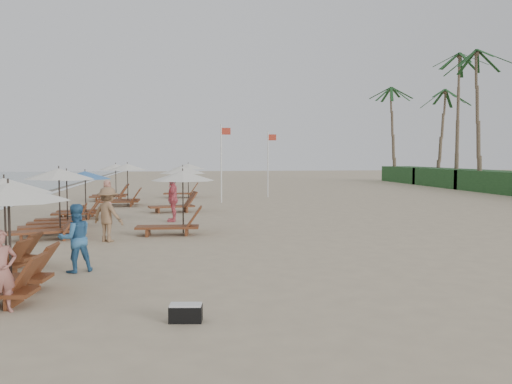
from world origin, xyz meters
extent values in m
plane|color=tan|center=(0.00, 0.00, 0.00)|extent=(160.00, 160.00, 0.00)
cube|color=#193D1C|center=(22.00, 22.00, 0.80)|extent=(3.20, 8.00, 1.60)
cube|color=#193D1C|center=(22.00, 29.50, 0.80)|extent=(3.20, 8.00, 1.60)
cube|color=#193D1C|center=(22.00, 37.00, 0.80)|extent=(3.20, 8.00, 1.60)
cylinder|color=brown|center=(21.10, 23.20, 5.30)|extent=(0.36, 0.36, 10.60)
cylinder|color=brown|center=(22.00, 28.40, 5.70)|extent=(0.36, 0.36, 11.40)
cylinder|color=brown|center=(22.90, 33.60, 4.50)|extent=(0.36, 0.36, 9.00)
cylinder|color=brown|center=(21.10, 38.80, 4.90)|extent=(0.36, 0.36, 9.80)
cylinder|color=black|center=(-5.39, -3.00, 1.08)|extent=(0.05, 0.05, 2.16)
cone|color=white|center=(-5.39, -3.00, 2.06)|extent=(2.32, 2.32, 0.35)
cylinder|color=black|center=(-6.25, -0.42, 1.08)|extent=(0.05, 0.05, 2.16)
cone|color=white|center=(-6.25, -0.42, 2.06)|extent=(2.24, 2.24, 0.35)
cylinder|color=black|center=(-6.08, 4.78, 1.13)|extent=(0.05, 0.05, 2.26)
cone|color=white|center=(-6.08, 4.78, 2.16)|extent=(2.27, 2.27, 0.35)
cylinder|color=black|center=(-6.33, 7.30, 1.06)|extent=(0.05, 0.05, 2.11)
cone|color=white|center=(-6.33, 7.30, 2.01)|extent=(2.07, 2.07, 0.35)
cylinder|color=black|center=(-6.15, 10.39, 1.00)|extent=(0.05, 0.05, 2.00)
cone|color=#3C71B2|center=(-6.15, 10.39, 1.90)|extent=(2.26, 2.26, 0.35)
cylinder|color=black|center=(-4.79, 15.85, 1.12)|extent=(0.05, 0.05, 2.24)
cone|color=white|center=(-4.79, 15.85, 2.14)|extent=(2.09, 2.09, 0.35)
cylinder|color=black|center=(-5.81, 19.54, 1.08)|extent=(0.05, 0.05, 2.17)
cone|color=white|center=(-5.81, 19.54, 2.07)|extent=(2.04, 2.04, 0.35)
cylinder|color=black|center=(-1.94, 5.05, 1.07)|extent=(0.05, 0.05, 2.15)
cone|color=white|center=(-1.94, 5.05, 2.05)|extent=(2.24, 2.24, 0.35)
cylinder|color=black|center=(-1.83, 12.44, 1.07)|extent=(0.05, 0.05, 2.15)
cone|color=white|center=(-1.83, 12.44, 2.05)|extent=(2.24, 2.24, 0.35)
cylinder|color=black|center=(-1.32, 21.25, 1.07)|extent=(0.05, 0.05, 2.15)
cone|color=white|center=(-1.32, 21.25, 2.05)|extent=(2.24, 2.24, 0.35)
imported|color=#9E6055|center=(-5.25, -3.99, 0.74)|extent=(0.64, 0.60, 1.48)
imported|color=#326797|center=(-4.57, -0.85, 0.81)|extent=(0.98, 0.90, 1.63)
imported|color=#896546|center=(-4.36, 3.56, 0.88)|extent=(1.31, 1.19, 1.76)
imported|color=#D2545E|center=(-2.31, 8.41, 0.95)|extent=(0.55, 1.15, 1.90)
imported|color=tan|center=(-5.63, 13.73, 0.76)|extent=(0.67, 0.85, 1.52)
cube|color=black|center=(-2.08, -4.99, 0.14)|extent=(0.58, 0.35, 0.27)
cube|color=silver|center=(-2.08, -4.99, 0.28)|extent=(0.55, 0.32, 0.04)
cylinder|color=silver|center=(0.49, 16.89, 2.29)|extent=(0.08, 0.08, 4.58)
cube|color=#AE3120|center=(0.77, 16.89, 4.18)|extent=(0.55, 0.02, 0.40)
cylinder|color=silver|center=(3.89, 20.37, 2.18)|extent=(0.08, 0.08, 4.36)
cube|color=#AE3120|center=(4.17, 20.37, 3.96)|extent=(0.55, 0.02, 0.40)
camera|label=1|loc=(-2.25, -13.56, 2.76)|focal=36.55mm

